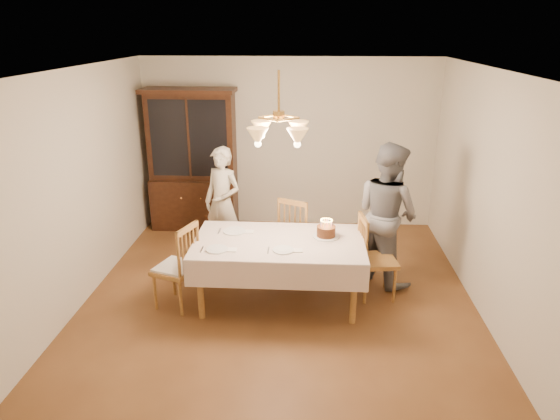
# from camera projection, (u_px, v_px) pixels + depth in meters

# --- Properties ---
(ground) EXTENTS (5.00, 5.00, 0.00)m
(ground) POSITION_uv_depth(u_px,v_px,m) (279.00, 300.00, 5.83)
(ground) COLOR brown
(ground) RESTS_ON ground
(room_shell) EXTENTS (5.00, 5.00, 5.00)m
(room_shell) POSITION_uv_depth(u_px,v_px,m) (279.00, 169.00, 5.28)
(room_shell) COLOR white
(room_shell) RESTS_ON ground
(dining_table) EXTENTS (1.90, 1.10, 0.76)m
(dining_table) POSITION_uv_depth(u_px,v_px,m) (279.00, 247.00, 5.59)
(dining_table) COLOR brown
(dining_table) RESTS_ON ground
(china_hutch) EXTENTS (1.38, 0.54, 2.16)m
(china_hutch) POSITION_uv_depth(u_px,v_px,m) (193.00, 163.00, 7.66)
(china_hutch) COLOR black
(china_hutch) RESTS_ON ground
(chair_far_side) EXTENTS (0.57, 0.56, 1.00)m
(chair_far_side) POSITION_uv_depth(u_px,v_px,m) (298.00, 237.00, 6.46)
(chair_far_side) COLOR brown
(chair_far_side) RESTS_ON ground
(chair_left_end) EXTENTS (0.54, 0.56, 1.00)m
(chair_left_end) POSITION_uv_depth(u_px,v_px,m) (176.00, 269.00, 5.58)
(chair_left_end) COLOR brown
(chair_left_end) RESTS_ON ground
(chair_right_end) EXTENTS (0.48, 0.49, 1.00)m
(chair_right_end) POSITION_uv_depth(u_px,v_px,m) (376.00, 261.00, 5.79)
(chair_right_end) COLOR brown
(chair_right_end) RESTS_ON ground
(elderly_woman) EXTENTS (0.66, 0.58, 1.53)m
(elderly_woman) POSITION_uv_depth(u_px,v_px,m) (223.00, 203.00, 6.75)
(elderly_woman) COLOR beige
(elderly_woman) RESTS_ON ground
(adult_in_grey) EXTENTS (1.04, 1.08, 1.75)m
(adult_in_grey) POSITION_uv_depth(u_px,v_px,m) (387.00, 213.00, 6.04)
(adult_in_grey) COLOR slate
(adult_in_grey) RESTS_ON ground
(birthday_cake) EXTENTS (0.30, 0.30, 0.21)m
(birthday_cake) POSITION_uv_depth(u_px,v_px,m) (326.00, 232.00, 5.64)
(birthday_cake) COLOR white
(birthday_cake) RESTS_ON dining_table
(place_setting_near_left) EXTENTS (0.38, 0.24, 0.02)m
(place_setting_near_left) POSITION_uv_depth(u_px,v_px,m) (218.00, 249.00, 5.33)
(place_setting_near_left) COLOR white
(place_setting_near_left) RESTS_ON dining_table
(place_setting_near_right) EXTENTS (0.38, 0.23, 0.02)m
(place_setting_near_right) POSITION_uv_depth(u_px,v_px,m) (285.00, 250.00, 5.31)
(place_setting_near_right) COLOR white
(place_setting_near_right) RESTS_ON dining_table
(place_setting_far_left) EXTENTS (0.41, 0.26, 0.02)m
(place_setting_far_left) POSITION_uv_depth(u_px,v_px,m) (235.00, 231.00, 5.80)
(place_setting_far_left) COLOR white
(place_setting_far_left) RESTS_ON dining_table
(chandelier) EXTENTS (0.62, 0.62, 0.73)m
(chandelier) POSITION_uv_depth(u_px,v_px,m) (279.00, 132.00, 5.14)
(chandelier) COLOR #BF8C3F
(chandelier) RESTS_ON ground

